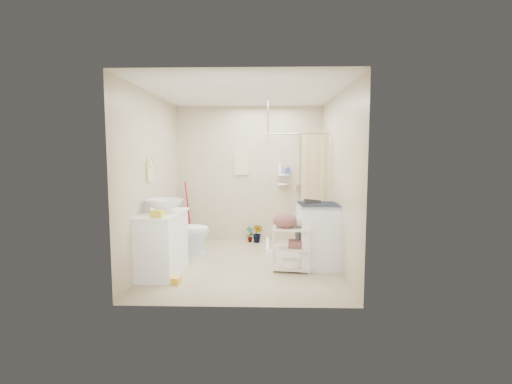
# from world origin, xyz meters

# --- Properties ---
(floor) EXTENTS (3.20, 3.20, 0.00)m
(floor) POSITION_xyz_m (0.00, 0.00, 0.00)
(floor) COLOR tan
(floor) RESTS_ON ground
(ceiling) EXTENTS (2.80, 3.20, 0.04)m
(ceiling) POSITION_xyz_m (0.00, 0.00, 2.60)
(ceiling) COLOR silver
(ceiling) RESTS_ON ground
(wall_back) EXTENTS (2.80, 0.04, 2.60)m
(wall_back) POSITION_xyz_m (0.00, 1.60, 1.30)
(wall_back) COLOR #C1B395
(wall_back) RESTS_ON ground
(wall_front) EXTENTS (2.80, 0.04, 2.60)m
(wall_front) POSITION_xyz_m (0.00, -1.60, 1.30)
(wall_front) COLOR #C1B395
(wall_front) RESTS_ON ground
(wall_left) EXTENTS (0.04, 3.20, 2.60)m
(wall_left) POSITION_xyz_m (-1.40, 0.00, 1.30)
(wall_left) COLOR #C1B395
(wall_left) RESTS_ON ground
(wall_right) EXTENTS (0.04, 3.20, 2.60)m
(wall_right) POSITION_xyz_m (1.40, 0.00, 1.30)
(wall_right) COLOR #C1B395
(wall_right) RESTS_ON ground
(vanity) EXTENTS (0.61, 1.02, 0.88)m
(vanity) POSITION_xyz_m (-1.16, -0.47, 0.44)
(vanity) COLOR white
(vanity) RESTS_ON ground
(sink) EXTENTS (0.64, 0.64, 0.18)m
(sink) POSITION_xyz_m (-1.11, -0.43, 0.97)
(sink) COLOR silver
(sink) RESTS_ON vanity
(counter_basket) EXTENTS (0.20, 0.17, 0.09)m
(counter_basket) POSITION_xyz_m (-1.08, -0.86, 0.93)
(counter_basket) COLOR yellow
(counter_basket) RESTS_ON vanity
(floor_basket) EXTENTS (0.26, 0.22, 0.12)m
(floor_basket) POSITION_xyz_m (-0.88, -0.89, 0.06)
(floor_basket) COLOR yellow
(floor_basket) RESTS_ON ground
(toilet) EXTENTS (0.78, 0.46, 0.79)m
(toilet) POSITION_xyz_m (-1.04, 0.62, 0.39)
(toilet) COLOR white
(toilet) RESTS_ON ground
(mop) EXTENTS (0.15, 0.15, 1.16)m
(mop) POSITION_xyz_m (-1.23, 1.51, 0.58)
(mop) COLOR #C20317
(mop) RESTS_ON ground
(potted_plant_a) EXTENTS (0.19, 0.18, 0.30)m
(potted_plant_a) POSITION_xyz_m (0.01, 1.44, 0.15)
(potted_plant_a) COLOR #995A34
(potted_plant_a) RESTS_ON ground
(potted_plant_b) EXTENTS (0.25, 0.25, 0.36)m
(potted_plant_b) POSITION_xyz_m (0.16, 1.39, 0.18)
(potted_plant_b) COLOR brown
(potted_plant_b) RESTS_ON ground
(hanging_towel) EXTENTS (0.28, 0.03, 0.42)m
(hanging_towel) POSITION_xyz_m (-0.15, 1.58, 1.50)
(hanging_towel) COLOR beige
(hanging_towel) RESTS_ON wall_back
(towel_ring) EXTENTS (0.04, 0.22, 0.34)m
(towel_ring) POSITION_xyz_m (-1.38, -0.20, 1.47)
(towel_ring) COLOR #E6D789
(towel_ring) RESTS_ON wall_left
(tp_holder) EXTENTS (0.08, 0.12, 0.14)m
(tp_holder) POSITION_xyz_m (-1.36, 0.05, 0.72)
(tp_holder) COLOR white
(tp_holder) RESTS_ON wall_left
(shower) EXTENTS (1.10, 1.10, 2.10)m
(shower) POSITION_xyz_m (0.85, 1.05, 1.05)
(shower) COLOR white
(shower) RESTS_ON ground
(shampoo_bottle_a) EXTENTS (0.10, 0.10, 0.24)m
(shampoo_bottle_a) POSITION_xyz_m (0.59, 1.51, 1.44)
(shampoo_bottle_a) COLOR silver
(shampoo_bottle_a) RESTS_ON shower
(shampoo_bottle_b) EXTENTS (0.09, 0.09, 0.16)m
(shampoo_bottle_b) POSITION_xyz_m (0.74, 1.53, 1.40)
(shampoo_bottle_b) COLOR #30479A
(shampoo_bottle_b) RESTS_ON shower
(washing_machine) EXTENTS (0.68, 0.70, 0.95)m
(washing_machine) POSITION_xyz_m (1.14, -0.05, 0.47)
(washing_machine) COLOR silver
(washing_machine) RESTS_ON ground
(laundry_rack) EXTENTS (0.59, 0.39, 0.77)m
(laundry_rack) POSITION_xyz_m (0.70, -0.29, 0.38)
(laundry_rack) COLOR beige
(laundry_rack) RESTS_ON ground
(ironing_board) EXTENTS (0.31, 0.21, 1.05)m
(ironing_board) POSITION_xyz_m (1.04, -0.14, 0.53)
(ironing_board) COLOR black
(ironing_board) RESTS_ON ground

